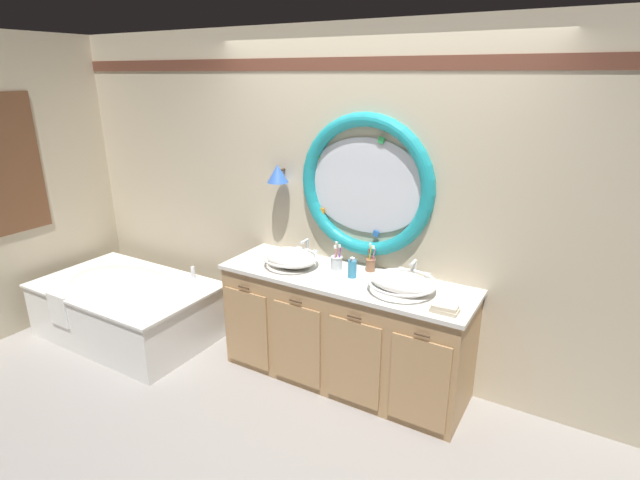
{
  "coord_description": "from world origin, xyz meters",
  "views": [
    {
      "loc": [
        1.5,
        -2.64,
        2.26
      ],
      "look_at": [
        -0.21,
        0.25,
        1.11
      ],
      "focal_mm": 27.48,
      "sensor_mm": 36.0,
      "label": 1
    }
  ],
  "objects_px": {
    "sink_basin_left": "(291,258)",
    "toothbrush_holder_right": "(370,264)",
    "soap_dispenser": "(352,268)",
    "bathtub": "(127,303)",
    "sink_basin_right": "(402,282)",
    "toothbrush_holder_left": "(337,262)",
    "folded_hand_towel": "(445,309)"
  },
  "relations": [
    {
      "from": "sink_basin_right",
      "to": "soap_dispenser",
      "type": "xyz_separation_m",
      "value": [
        -0.4,
        0.04,
        0.0
      ]
    },
    {
      "from": "sink_basin_left",
      "to": "toothbrush_holder_right",
      "type": "bearing_deg",
      "value": 21.58
    },
    {
      "from": "sink_basin_right",
      "to": "toothbrush_holder_left",
      "type": "xyz_separation_m",
      "value": [
        -0.57,
        0.13,
        -0.01
      ]
    },
    {
      "from": "folded_hand_towel",
      "to": "soap_dispenser",
      "type": "bearing_deg",
      "value": 165.1
    },
    {
      "from": "sink_basin_left",
      "to": "sink_basin_right",
      "type": "height_order",
      "value": "sink_basin_left"
    },
    {
      "from": "bathtub",
      "to": "sink_basin_right",
      "type": "distance_m",
      "value": 2.54
    },
    {
      "from": "bathtub",
      "to": "sink_basin_right",
      "type": "height_order",
      "value": "sink_basin_right"
    },
    {
      "from": "bathtub",
      "to": "sink_basin_left",
      "type": "height_order",
      "value": "sink_basin_left"
    },
    {
      "from": "sink_basin_left",
      "to": "soap_dispenser",
      "type": "bearing_deg",
      "value": 5.13
    },
    {
      "from": "toothbrush_holder_left",
      "to": "folded_hand_towel",
      "type": "relative_size",
      "value": 1.25
    },
    {
      "from": "soap_dispenser",
      "to": "sink_basin_left",
      "type": "bearing_deg",
      "value": -174.87
    },
    {
      "from": "bathtub",
      "to": "folded_hand_towel",
      "type": "relative_size",
      "value": 9.25
    },
    {
      "from": "bathtub",
      "to": "folded_hand_towel",
      "type": "bearing_deg",
      "value": 4.02
    },
    {
      "from": "sink_basin_left",
      "to": "toothbrush_holder_right",
      "type": "relative_size",
      "value": 1.91
    },
    {
      "from": "sink_basin_right",
      "to": "sink_basin_left",
      "type": "bearing_deg",
      "value": 180.0
    },
    {
      "from": "toothbrush_holder_left",
      "to": "toothbrush_holder_right",
      "type": "distance_m",
      "value": 0.25
    },
    {
      "from": "soap_dispenser",
      "to": "folded_hand_towel",
      "type": "distance_m",
      "value": 0.77
    },
    {
      "from": "soap_dispenser",
      "to": "bathtub",
      "type": "bearing_deg",
      "value": -169.11
    },
    {
      "from": "toothbrush_holder_right",
      "to": "folded_hand_towel",
      "type": "height_order",
      "value": "toothbrush_holder_right"
    },
    {
      "from": "sink_basin_left",
      "to": "folded_hand_towel",
      "type": "relative_size",
      "value": 2.48
    },
    {
      "from": "toothbrush_holder_right",
      "to": "soap_dispenser",
      "type": "height_order",
      "value": "toothbrush_holder_right"
    },
    {
      "from": "sink_basin_right",
      "to": "folded_hand_towel",
      "type": "bearing_deg",
      "value": -24.08
    },
    {
      "from": "sink_basin_right",
      "to": "toothbrush_holder_right",
      "type": "height_order",
      "value": "toothbrush_holder_right"
    },
    {
      "from": "toothbrush_holder_right",
      "to": "folded_hand_towel",
      "type": "bearing_deg",
      "value": -28.93
    },
    {
      "from": "toothbrush_holder_left",
      "to": "soap_dispenser",
      "type": "height_order",
      "value": "toothbrush_holder_left"
    },
    {
      "from": "sink_basin_right",
      "to": "toothbrush_holder_right",
      "type": "xyz_separation_m",
      "value": [
        -0.34,
        0.22,
        -0.01
      ]
    },
    {
      "from": "sink_basin_right",
      "to": "toothbrush_holder_right",
      "type": "distance_m",
      "value": 0.4
    },
    {
      "from": "sink_basin_right",
      "to": "toothbrush_holder_right",
      "type": "bearing_deg",
      "value": 146.61
    },
    {
      "from": "sink_basin_right",
      "to": "soap_dispenser",
      "type": "bearing_deg",
      "value": 173.59
    },
    {
      "from": "toothbrush_holder_left",
      "to": "folded_hand_towel",
      "type": "xyz_separation_m",
      "value": [
        0.91,
        -0.28,
        -0.03
      ]
    },
    {
      "from": "toothbrush_holder_right",
      "to": "bathtub",
      "type": "bearing_deg",
      "value": -164.84
    },
    {
      "from": "toothbrush_holder_right",
      "to": "toothbrush_holder_left",
      "type": "bearing_deg",
      "value": -157.45
    }
  ]
}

